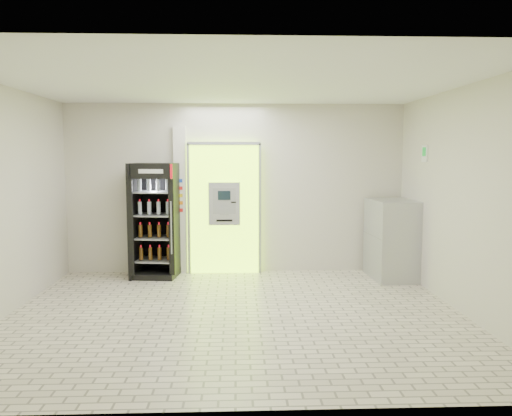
{
  "coord_description": "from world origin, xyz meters",
  "views": [
    {
      "loc": [
        0.02,
        -6.4,
        2.09
      ],
      "look_at": [
        0.31,
        1.2,
        1.29
      ],
      "focal_mm": 35.0,
      "sensor_mm": 36.0,
      "label": 1
    }
  ],
  "objects": [
    {
      "name": "ground",
      "position": [
        0.0,
        0.0,
        0.0
      ],
      "size": [
        6.0,
        6.0,
        0.0
      ],
      "primitive_type": "plane",
      "color": "beige",
      "rests_on": "ground"
    },
    {
      "name": "room_shell",
      "position": [
        0.0,
        0.0,
        1.84
      ],
      "size": [
        6.0,
        6.0,
        6.0
      ],
      "color": "beige",
      "rests_on": "ground"
    },
    {
      "name": "pillar",
      "position": [
        -0.98,
        2.45,
        1.3
      ],
      "size": [
        0.22,
        0.11,
        2.6
      ],
      "color": "silver",
      "rests_on": "ground"
    },
    {
      "name": "atm_assembly",
      "position": [
        -0.2,
        2.41,
        1.17
      ],
      "size": [
        1.3,
        0.24,
        2.33
      ],
      "color": "#A2EF16",
      "rests_on": "ground"
    },
    {
      "name": "steel_cabinet",
      "position": [
        2.65,
        1.9,
        0.67
      ],
      "size": [
        0.72,
        1.04,
        1.34
      ],
      "rotation": [
        0.0,
        0.0,
        0.05
      ],
      "color": "#A5A8AD",
      "rests_on": "ground"
    },
    {
      "name": "beverage_cooler",
      "position": [
        -1.39,
        2.17,
        0.94
      ],
      "size": [
        0.82,
        0.76,
        1.96
      ],
      "rotation": [
        0.0,
        0.0,
        -0.13
      ],
      "color": "black",
      "rests_on": "ground"
    },
    {
      "name": "exit_sign",
      "position": [
        2.99,
        1.4,
        2.12
      ],
      "size": [
        0.02,
        0.22,
        0.26
      ],
      "color": "white",
      "rests_on": "room_shell"
    }
  ]
}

